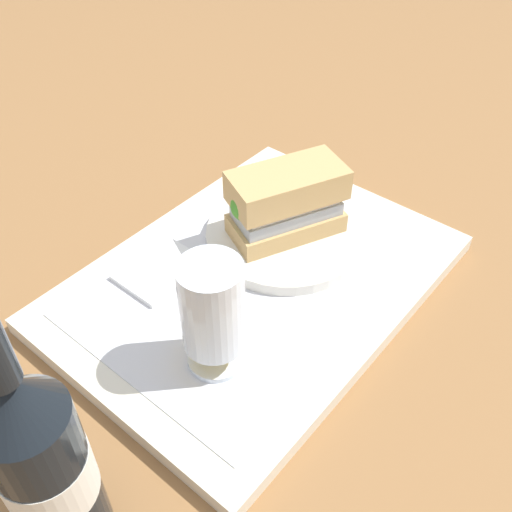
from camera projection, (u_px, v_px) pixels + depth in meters
name	position (u px, v px, depth m)	size (l,w,h in m)	color
ground_plane	(256.00, 288.00, 0.68)	(3.00, 3.00, 0.00)	olive
tray	(256.00, 282.00, 0.67)	(0.44, 0.32, 0.02)	beige
placemat	(256.00, 275.00, 0.67)	(0.38, 0.27, 0.00)	silver
plate	(285.00, 235.00, 0.71)	(0.19, 0.19, 0.01)	silver
sandwich	(284.00, 203.00, 0.67)	(0.14, 0.11, 0.08)	tan
beer_glass	(213.00, 314.00, 0.53)	(0.06, 0.06, 0.12)	silver
napkin_folded	(160.00, 270.00, 0.67)	(0.09, 0.07, 0.01)	white
beer_bottle	(44.00, 464.00, 0.41)	(0.07, 0.07, 0.27)	black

